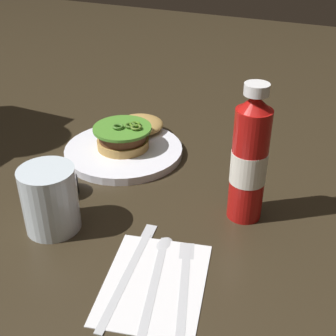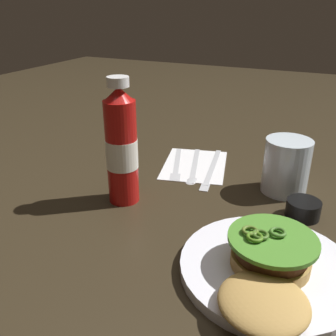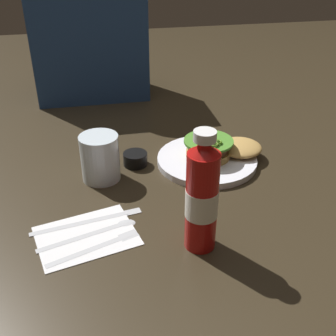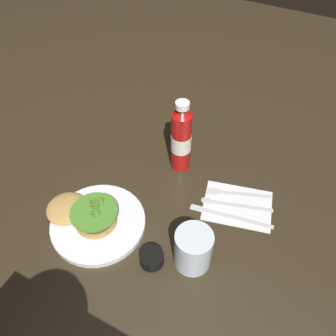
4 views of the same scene
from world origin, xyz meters
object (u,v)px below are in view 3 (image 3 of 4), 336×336
(ketchup_bottle, at_px, (202,197))
(fork_utensil, at_px, (102,244))
(spoon_utensil, at_px, (101,229))
(butter_knife, at_px, (94,219))
(condiment_cup, at_px, (135,159))
(dinner_plate, at_px, (207,160))
(napkin, at_px, (86,236))
(water_glass, at_px, (100,158))
(diner_person, at_px, (88,26))
(burger_sandwich, at_px, (220,148))

(ketchup_bottle, bearing_deg, fork_utensil, 170.16)
(spoon_utensil, distance_m, butter_knife, 0.04)
(ketchup_bottle, height_order, condiment_cup, ketchup_bottle)
(dinner_plate, relative_size, ketchup_bottle, 1.05)
(napkin, bearing_deg, dinner_plate, 36.65)
(spoon_utensil, relative_size, butter_knife, 0.86)
(butter_knife, bearing_deg, water_glass, 80.91)
(water_glass, height_order, diner_person, diner_person)
(dinner_plate, height_order, condiment_cup, condiment_cup)
(water_glass, distance_m, butter_knife, 0.17)
(water_glass, xyz_separation_m, butter_knife, (-0.03, -0.16, -0.05))
(condiment_cup, distance_m, fork_utensil, 0.30)
(napkin, height_order, butter_knife, butter_knife)
(butter_knife, relative_size, diner_person, 0.41)
(dinner_plate, xyz_separation_m, burger_sandwich, (0.03, 0.00, 0.03))
(napkin, xyz_separation_m, fork_utensil, (0.03, -0.03, 0.00))
(water_glass, bearing_deg, butter_knife, -99.09)
(dinner_plate, relative_size, diner_person, 0.45)
(water_glass, height_order, butter_knife, water_glass)
(butter_knife, bearing_deg, napkin, -110.97)
(fork_utensil, height_order, butter_knife, same)
(butter_knife, bearing_deg, diner_person, 87.15)
(burger_sandwich, distance_m, fork_utensil, 0.41)
(dinner_plate, distance_m, butter_knife, 0.34)
(fork_utensil, xyz_separation_m, butter_knife, (-0.01, 0.08, 0.00))
(dinner_plate, xyz_separation_m, butter_knife, (-0.28, -0.18, -0.00))
(spoon_utensil, xyz_separation_m, diner_person, (0.02, 0.75, 0.22))
(ketchup_bottle, bearing_deg, napkin, 162.46)
(ketchup_bottle, height_order, diner_person, diner_person)
(water_glass, relative_size, diner_person, 0.20)
(burger_sandwich, relative_size, spoon_utensil, 1.05)
(dinner_plate, height_order, burger_sandwich, burger_sandwich)
(dinner_plate, distance_m, napkin, 0.38)
(burger_sandwich, height_order, ketchup_bottle, ketchup_bottle)
(burger_sandwich, xyz_separation_m, butter_knife, (-0.32, -0.18, -0.03))
(dinner_plate, xyz_separation_m, condiment_cup, (-0.17, 0.03, 0.01))
(dinner_plate, distance_m, fork_utensil, 0.38)
(water_glass, bearing_deg, spoon_utensil, -94.09)
(dinner_plate, bearing_deg, burger_sandwich, 7.85)
(napkin, distance_m, butter_knife, 0.05)
(burger_sandwich, bearing_deg, fork_utensil, -139.57)
(dinner_plate, bearing_deg, butter_knife, -147.76)
(burger_sandwich, xyz_separation_m, diner_person, (-0.28, 0.53, 0.19))
(water_glass, bearing_deg, napkin, -101.83)
(condiment_cup, height_order, spoon_utensil, condiment_cup)
(dinner_plate, distance_m, burger_sandwich, 0.04)
(dinner_plate, xyz_separation_m, water_glass, (-0.26, -0.02, 0.05))
(ketchup_bottle, bearing_deg, condiment_cup, 103.84)
(dinner_plate, relative_size, napkin, 1.34)
(burger_sandwich, distance_m, napkin, 0.41)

